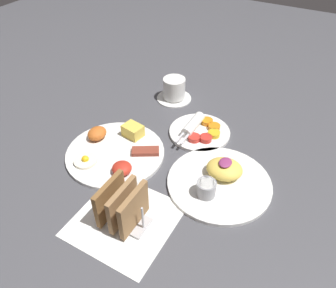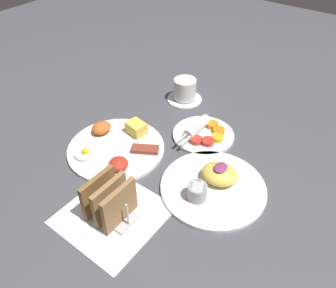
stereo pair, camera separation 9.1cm
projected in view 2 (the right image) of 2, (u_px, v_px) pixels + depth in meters
The scene contains 7 objects.
ground_plane at pixel (167, 165), 0.90m from camera, with size 3.00×3.00×0.00m, color #47474C.
napkin_flat at pixel (112, 214), 0.77m from camera, with size 0.22×0.22×0.00m.
plate_breakfast at pixel (116, 146), 0.94m from camera, with size 0.28×0.28×0.05m.
plate_condiments at pixel (203, 133), 0.98m from camera, with size 0.19×0.18×0.04m.
plate_foreground at pixel (214, 183), 0.82m from camera, with size 0.27×0.27×0.06m.
toast_rack at pixel (109, 200), 0.73m from camera, with size 0.10×0.12×0.10m.
coffee_cup at pixel (185, 91), 1.12m from camera, with size 0.12×0.12×0.08m.
Camera 2 is at (-0.51, -0.39, 0.62)m, focal length 35.00 mm.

